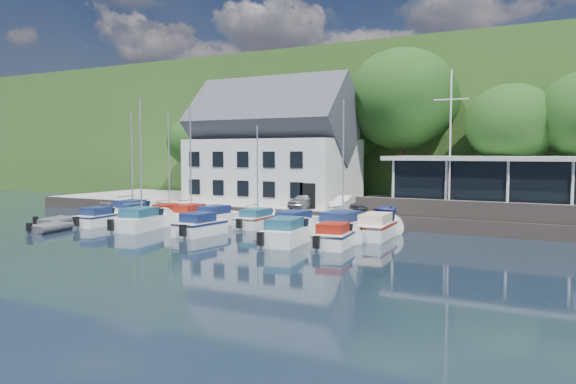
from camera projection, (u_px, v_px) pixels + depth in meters
name	position (u px, v px, depth m)	size (l,w,h in m)	color
ground	(233.00, 247.00, 31.99)	(180.00, 180.00, 0.00)	black
quay	(350.00, 210.00, 47.27)	(60.00, 13.00, 1.00)	#9C9C97
quay_face	(317.00, 218.00, 41.58)	(60.00, 0.30, 1.00)	#5D514A
hillside	(462.00, 135.00, 85.68)	(160.00, 75.00, 16.00)	#325720
field_patch	(526.00, 84.00, 88.27)	(50.00, 30.00, 0.30)	#586834
harbor_building	(273.00, 153.00, 49.41)	(14.40, 8.20, 8.70)	silver
club_pavilion	(484.00, 185.00, 40.51)	(13.20, 7.20, 4.10)	black
seawall	(487.00, 211.00, 36.10)	(18.00, 0.50, 1.20)	#5D514A
gangway	(132.00, 216.00, 47.78)	(1.20, 6.00, 1.40)	silver
car_silver	(305.00, 200.00, 44.02)	(1.48, 3.68, 1.26)	#9D9DA2
car_white	(345.00, 203.00, 42.66)	(1.17, 3.34, 1.10)	silver
car_dgrey	(371.00, 204.00, 41.42)	(1.65, 4.05, 1.17)	#2B2A2F
car_blue	(396.00, 205.00, 40.36)	(1.36, 3.44, 1.18)	navy
flagpole	(450.00, 143.00, 38.23)	(2.39, 0.20, 9.95)	silver
tree_0	(195.00, 155.00, 59.68)	(6.03, 6.03, 8.25)	#163810
tree_1	(266.00, 140.00, 56.77)	(8.22, 8.22, 11.23)	#163810
tree_2	(342.00, 147.00, 52.98)	(7.19, 7.19, 9.83)	#163810
tree_3	(402.00, 125.00, 49.28)	(9.87, 9.87, 13.48)	#163810
tree_4	(511.00, 146.00, 44.55)	(7.20, 7.20, 9.84)	#163810
boat_r1_0	(132.00, 162.00, 45.28)	(2.02, 6.10, 9.26)	white
boat_r1_1	(169.00, 169.00, 43.84)	(1.65, 5.61, 8.21)	white
boat_r1_2	(191.00, 164.00, 42.11)	(1.91, 5.84, 9.01)	white
boat_r1_3	(216.00, 215.00, 41.25)	(1.83, 5.74, 1.48)	white
boat_r1_4	(257.00, 170.00, 40.12)	(1.87, 5.95, 8.21)	white
boat_r1_5	(296.00, 221.00, 38.45)	(1.97, 6.24, 1.39)	white
boat_r1_6	(343.00, 161.00, 36.07)	(2.31, 6.96, 9.59)	white
boat_r1_7	(377.00, 225.00, 35.36)	(1.97, 6.89, 1.55)	white
boat_r2_0	(98.00, 216.00, 41.02)	(1.86, 4.98, 1.40)	white
boat_r2_1	(141.00, 162.00, 38.72)	(2.15, 6.53, 9.41)	white
boat_r2_2	(200.00, 224.00, 36.36)	(2.02, 4.99, 1.48)	white
boat_r2_3	(286.00, 231.00, 32.93)	(2.13, 6.20, 1.55)	white
boat_r2_4	(334.00, 235.00, 31.74)	(1.95, 4.74, 1.40)	white
dinghy_0	(57.00, 220.00, 41.47)	(1.94, 3.24, 0.75)	#3D3E42
dinghy_1	(50.00, 226.00, 38.12)	(1.86, 3.11, 0.72)	#3D3E42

